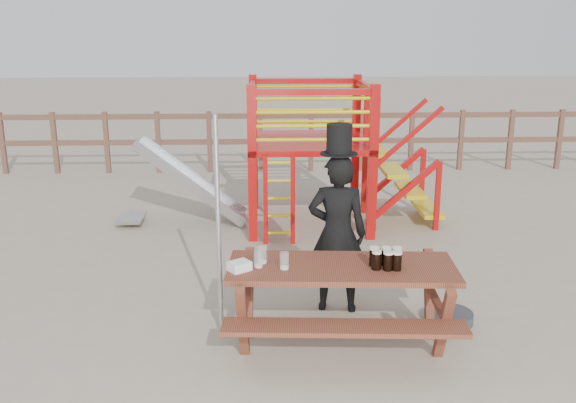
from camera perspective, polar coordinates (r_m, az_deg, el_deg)
name	(u,v)px	position (r m, az deg, el deg)	size (l,w,h in m)	color
ground	(314,336)	(6.20, 2.29, -11.87)	(60.00, 60.00, 0.00)	tan
back_fence	(286,135)	(12.67, -0.20, 5.97)	(15.09, 0.09, 1.20)	brown
playground_fort	(303,151)	(9.26, 1.36, 4.48)	(4.71, 1.84, 2.10)	#B40D0C
picnic_table	(341,296)	(5.84, 4.73, -8.33)	(2.11, 1.52, 0.78)	brown
man_with_hat	(337,229)	(6.45, 4.41, -2.49)	(0.64, 0.47, 1.93)	black
metal_pole	(218,228)	(5.91, -6.20, -2.37)	(0.05, 0.05, 2.09)	#B2B2B7
parasol_base	(449,317)	(6.64, 14.16, -9.92)	(0.46, 0.46, 0.19)	#35353A
paper_bag	(239,266)	(5.61, -4.34, -5.75)	(0.18, 0.14, 0.08)	white
stout_pints	(386,258)	(5.70, 8.74, -5.02)	(0.29, 0.20, 0.17)	black
empty_glasses	(268,259)	(5.68, -1.76, -5.12)	(0.31, 0.23, 0.15)	silver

